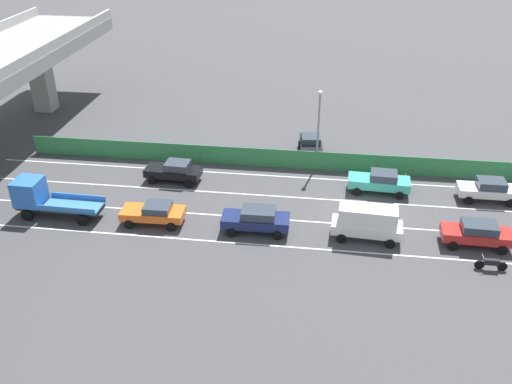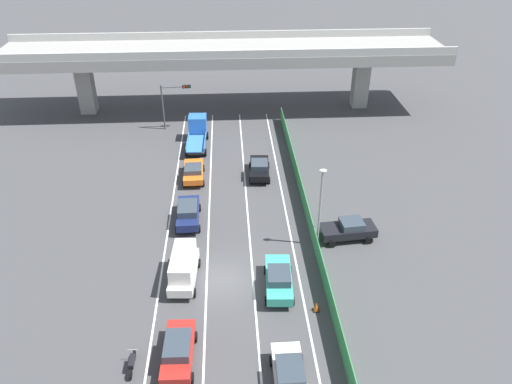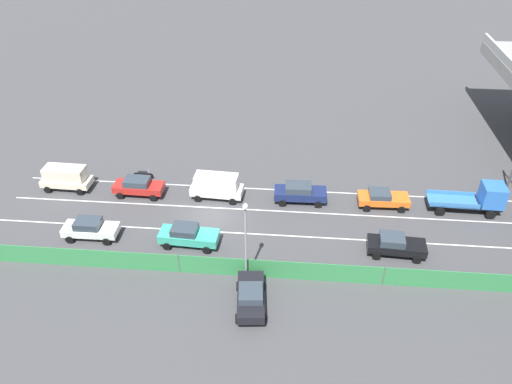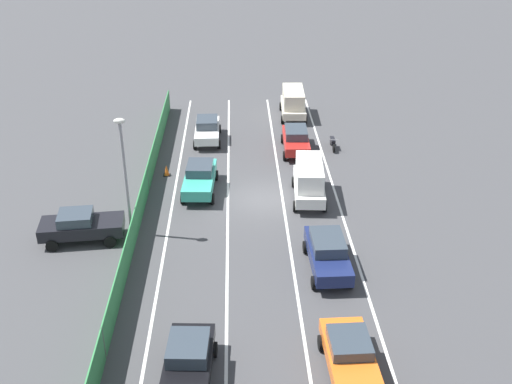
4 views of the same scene
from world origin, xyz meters
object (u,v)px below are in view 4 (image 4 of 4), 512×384
(car_sedan_white, at_px, (207,129))
(parked_sedan_dark, at_px, (81,225))
(car_van_white, at_px, (309,179))
(car_taxi_teal, at_px, (200,177))
(car_sedan_red, at_px, (296,139))
(car_sedan_navy, at_px, (328,252))
(car_taxi_orange, at_px, (350,356))
(street_lamp, at_px, (124,166))
(car_van_cream, at_px, (293,102))
(car_sedan_black, at_px, (188,363))
(motorcycle, at_px, (333,142))
(traffic_cone, at_px, (167,171))

(car_sedan_white, bearing_deg, parked_sedan_dark, 65.16)
(car_van_white, distance_m, car_taxi_teal, 6.73)
(car_van_white, height_order, car_sedan_red, car_van_white)
(car_taxi_teal, bearing_deg, car_sedan_navy, 127.77)
(car_taxi_orange, bearing_deg, street_lamp, -47.02)
(car_van_cream, height_order, street_lamp, street_lamp)
(car_sedan_black, distance_m, motorcycle, 23.98)
(car_taxi_orange, height_order, parked_sedan_dark, parked_sedan_dark)
(car_taxi_orange, bearing_deg, car_sedan_white, -74.93)
(car_van_cream, xyz_separation_m, traffic_cone, (9.17, 10.45, -0.92))
(car_van_cream, xyz_separation_m, car_taxi_teal, (6.89, 12.68, -0.33))
(car_sedan_black, relative_size, motorcycle, 2.30)
(traffic_cone, bearing_deg, car_sedan_black, 97.95)
(parked_sedan_dark, bearing_deg, car_van_white, -161.37)
(parked_sedan_dark, bearing_deg, car_sedan_red, -137.81)
(car_sedan_red, bearing_deg, car_van_cream, -93.45)
(car_van_cream, bearing_deg, car_sedan_red, 86.55)
(car_van_cream, bearing_deg, car_sedan_navy, 89.51)
(car_van_white, bearing_deg, traffic_cone, -21.44)
(car_sedan_white, height_order, street_lamp, street_lamp)
(street_lamp, bearing_deg, traffic_cone, -100.00)
(car_van_white, relative_size, car_van_cream, 1.04)
(car_van_white, xyz_separation_m, traffic_cone, (8.88, -3.49, -0.97))
(car_sedan_red, relative_size, street_lamp, 0.67)
(car_van_cream, distance_m, car_sedan_red, 6.86)
(car_van_white, height_order, car_taxi_teal, car_van_white)
(car_sedan_navy, distance_m, car_taxi_orange, 7.19)
(car_sedan_black, height_order, car_van_cream, car_van_cream)
(car_van_white, height_order, car_van_cream, car_van_white)
(car_sedan_navy, height_order, car_taxi_orange, car_sedan_navy)
(motorcycle, relative_size, street_lamp, 0.29)
(car_van_white, xyz_separation_m, car_sedan_black, (6.32, 14.80, -0.40))
(car_taxi_orange, xyz_separation_m, car_sedan_red, (0.12, -21.68, 0.09))
(car_taxi_orange, relative_size, car_taxi_teal, 0.93)
(car_taxi_orange, xyz_separation_m, traffic_cone, (8.88, -18.06, -0.50))
(car_sedan_navy, height_order, car_sedan_black, car_sedan_navy)
(car_sedan_white, distance_m, car_van_cream, 8.19)
(car_sedan_red, xyz_separation_m, parked_sedan_dark, (12.55, 11.38, -0.02))
(car_taxi_orange, height_order, car_sedan_red, car_sedan_red)
(car_sedan_white, relative_size, car_sedan_black, 0.98)
(parked_sedan_dark, distance_m, traffic_cone, 8.66)
(car_taxi_orange, height_order, car_sedan_black, car_sedan_black)
(car_van_cream, xyz_separation_m, parked_sedan_dark, (12.96, 18.21, -0.35))
(car_taxi_orange, relative_size, car_sedan_black, 0.98)
(car_sedan_white, relative_size, car_sedan_red, 0.98)
(street_lamp, height_order, traffic_cone, street_lamp)
(car_taxi_orange, relative_size, street_lamp, 0.66)
(car_sedan_black, xyz_separation_m, parked_sedan_dark, (6.35, -10.53, 0.01))
(motorcycle, bearing_deg, car_van_white, 71.20)
(car_taxi_teal, xyz_separation_m, parked_sedan_dark, (6.08, 5.54, -0.02))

